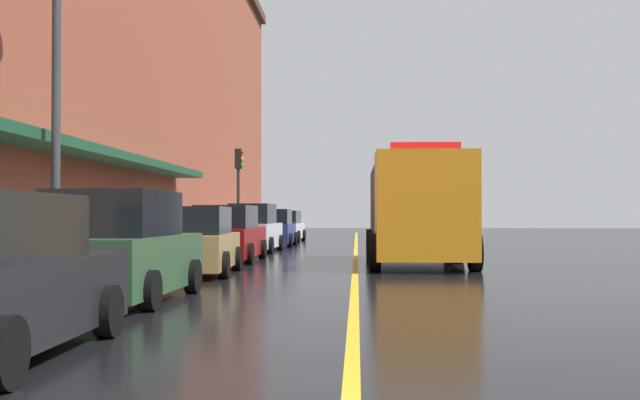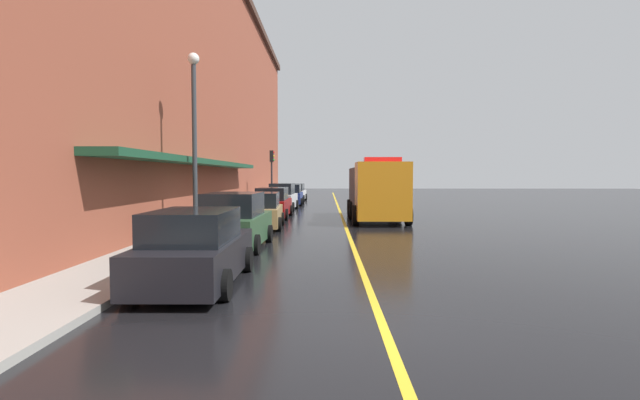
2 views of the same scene
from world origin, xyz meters
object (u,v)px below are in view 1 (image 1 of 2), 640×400
at_px(utility_truck, 416,211).
at_px(parking_meter_0, 176,229).
at_px(parked_car_3, 228,235).
at_px(parking_meter_3, 176,229).
at_px(parked_car_4, 254,230).
at_px(parked_car_5, 272,229).
at_px(parking_meter_2, 194,227).
at_px(parking_meter_1, 226,225).
at_px(street_lamp_left, 56,69).
at_px(traffic_light_near, 239,177).
at_px(parked_car_1, 118,250).
at_px(parked_car_6, 284,227).
at_px(parked_car_2, 193,243).

distance_m(utility_truck, parking_meter_0, 7.19).
height_order(parked_car_3, parking_meter_3, parked_car_3).
xyz_separation_m(parked_car_4, parking_meter_0, (-1.30, -7.70, 0.18)).
bearing_deg(parked_car_5, parking_meter_2, 172.84).
bearing_deg(parking_meter_1, street_lamp_left, -92.05).
bearing_deg(traffic_light_near, street_lamp_left, -91.92).
relative_size(parking_meter_0, parking_meter_1, 1.00).
xyz_separation_m(parked_car_5, traffic_light_near, (-1.36, -1.36, 2.34)).
xyz_separation_m(utility_truck, parking_meter_0, (-7.17, -0.21, -0.54)).
bearing_deg(parking_meter_2, parked_car_3, -38.71).
bearing_deg(parked_car_1, street_lamp_left, 44.47).
distance_m(parked_car_3, traffic_light_near, 10.80).
bearing_deg(traffic_light_near, parked_car_3, -83.18).
relative_size(parked_car_3, parking_meter_2, 3.62).
distance_m(parked_car_6, traffic_light_near, 7.94).
height_order(parked_car_2, parked_car_4, parked_car_4).
xyz_separation_m(parked_car_6, parking_meter_3, (-1.45, -19.39, 0.27)).
bearing_deg(parking_meter_3, parked_car_2, -71.05).
relative_size(parking_meter_1, traffic_light_near, 0.31).
bearing_deg(parked_car_1, parking_meter_3, 9.10).
xyz_separation_m(parked_car_3, street_lamp_left, (-1.91, -9.29, 3.57)).
relative_size(utility_truck, parking_meter_2, 6.01).
bearing_deg(parked_car_3, parked_car_5, 0.24).
bearing_deg(parked_car_2, traffic_light_near, 2.38).
relative_size(parked_car_6, parking_meter_3, 3.38).
bearing_deg(parking_meter_0, parking_meter_2, 90.00).
height_order(parked_car_5, parking_meter_2, parked_car_5).
relative_size(parked_car_4, parking_meter_3, 3.41).
bearing_deg(parked_car_5, parked_car_3, 179.83).
relative_size(parked_car_3, traffic_light_near, 1.12).
distance_m(parked_car_5, traffic_light_near, 3.03).
distance_m(street_lamp_left, traffic_light_near, 19.81).
height_order(utility_truck, parking_meter_1, utility_truck).
xyz_separation_m(parked_car_1, parked_car_3, (0.00, 11.34, -0.05)).
distance_m(parked_car_1, parked_car_4, 17.63).
xyz_separation_m(parked_car_2, parked_car_5, (0.07, 17.22, 0.02)).
bearing_deg(parking_meter_0, parked_car_2, -71.32).
bearing_deg(utility_truck, street_lamp_left, -43.93).
relative_size(parking_meter_1, street_lamp_left, 0.19).
height_order(parked_car_1, parking_meter_2, parked_car_1).
relative_size(parked_car_5, street_lamp_left, 0.62).
distance_m(parked_car_3, parking_meter_0, 1.94).
relative_size(parked_car_2, parking_meter_1, 3.24).
bearing_deg(parked_car_1, parked_car_5, 1.27).
distance_m(parked_car_6, parking_meter_1, 10.57).
bearing_deg(parked_car_1, parked_car_6, 1.28).
xyz_separation_m(parked_car_3, parked_car_6, (0.13, 17.92, -0.04)).
bearing_deg(parking_meter_3, parked_car_4, 80.51).
relative_size(parked_car_3, street_lamp_left, 0.69).
height_order(parked_car_5, street_lamp_left, street_lamp_left).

